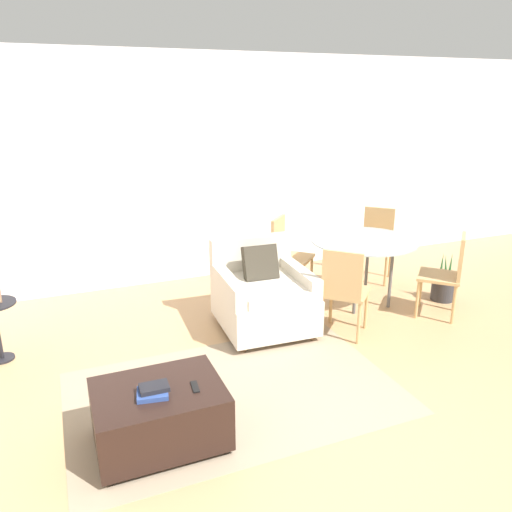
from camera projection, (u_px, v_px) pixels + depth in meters
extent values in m
plane|color=tan|center=(350.00, 437.00, 3.45)|extent=(20.00, 20.00, 0.00)
cube|color=white|center=(200.00, 170.00, 6.12)|extent=(12.00, 0.06, 2.75)
cube|color=gray|center=(235.00, 392.00, 3.97)|extent=(2.56, 1.65, 0.00)
cube|color=brown|center=(264.00, 437.00, 3.45)|extent=(2.51, 0.06, 0.00)
cube|color=brown|center=(251.00, 418.00, 3.65)|extent=(2.51, 0.06, 0.00)
cube|color=brown|center=(240.00, 400.00, 3.86)|extent=(2.51, 0.06, 0.00)
cube|color=brown|center=(230.00, 385.00, 4.07)|extent=(2.51, 0.06, 0.00)
cube|color=brown|center=(221.00, 370.00, 4.28)|extent=(2.51, 0.06, 0.00)
cube|color=brown|center=(212.00, 358.00, 4.48)|extent=(2.51, 0.06, 0.00)
cube|color=beige|center=(264.00, 307.00, 4.98)|extent=(0.90, 0.97, 0.35)
cube|color=beige|center=(266.00, 287.00, 4.88)|extent=(0.66, 0.83, 0.10)
cube|color=beige|center=(251.00, 257.00, 5.22)|extent=(0.87, 0.16, 0.45)
cube|color=beige|center=(228.00, 286.00, 4.78)|extent=(0.16, 0.86, 0.20)
cube|color=beige|center=(299.00, 277.00, 5.01)|extent=(0.16, 0.86, 0.20)
cylinder|color=brown|center=(243.00, 349.00, 4.59)|extent=(0.05, 0.05, 0.06)
cylinder|color=brown|center=(312.00, 337.00, 4.81)|extent=(0.05, 0.05, 0.06)
cylinder|color=brown|center=(220.00, 316.00, 5.28)|extent=(0.05, 0.05, 0.06)
cylinder|color=brown|center=(282.00, 307.00, 5.50)|extent=(0.05, 0.05, 0.06)
cube|color=#383328|center=(260.00, 263.00, 4.95)|extent=(0.35, 0.22, 0.36)
cube|color=black|center=(160.00, 413.00, 3.34)|extent=(0.85, 0.64, 0.38)
cylinder|color=black|center=(110.00, 482.00, 3.03)|extent=(0.04, 0.04, 0.04)
cylinder|color=black|center=(226.00, 450.00, 3.30)|extent=(0.04, 0.04, 0.04)
cylinder|color=black|center=(100.00, 429.00, 3.50)|extent=(0.04, 0.04, 0.04)
cylinder|color=black|center=(203.00, 405.00, 3.77)|extent=(0.04, 0.04, 0.04)
cube|color=#2D478C|center=(153.00, 393.00, 3.20)|extent=(0.22, 0.20, 0.03)
cube|color=black|center=(154.00, 388.00, 3.21)|extent=(0.19, 0.13, 0.03)
cube|color=black|center=(195.00, 387.00, 3.29)|extent=(0.06, 0.14, 0.01)
cylinder|color=black|center=(2.00, 358.00, 4.46)|extent=(0.21, 0.21, 0.02)
cylinder|color=#99A8AD|center=(364.00, 240.00, 5.45)|extent=(1.16, 1.16, 0.01)
cylinder|color=#59595B|center=(356.00, 282.00, 5.29)|extent=(0.04, 0.04, 0.73)
cylinder|color=#59595B|center=(391.00, 276.00, 5.45)|extent=(0.04, 0.04, 0.73)
cylinder|color=#59595B|center=(334.00, 269.00, 5.69)|extent=(0.04, 0.04, 0.73)
cylinder|color=#59595B|center=(367.00, 264.00, 5.85)|extent=(0.04, 0.04, 0.73)
cube|color=tan|center=(345.00, 292.00, 4.84)|extent=(0.59, 0.59, 0.03)
cube|color=tan|center=(342.00, 275.00, 4.60)|extent=(0.29, 0.29, 0.45)
cylinder|color=tan|center=(366.00, 309.00, 5.00)|extent=(0.03, 0.03, 0.42)
cylinder|color=tan|center=(331.00, 304.00, 5.13)|extent=(0.03, 0.03, 0.42)
cylinder|color=tan|center=(359.00, 324.00, 4.68)|extent=(0.03, 0.03, 0.42)
cylinder|color=tan|center=(322.00, 317.00, 4.81)|extent=(0.03, 0.03, 0.42)
cube|color=tan|center=(439.00, 276.00, 5.25)|extent=(0.59, 0.59, 0.03)
cube|color=tan|center=(461.00, 257.00, 5.11)|extent=(0.29, 0.29, 0.45)
cylinder|color=tan|center=(421.00, 288.00, 5.54)|extent=(0.03, 0.03, 0.42)
cylinder|color=tan|center=(417.00, 300.00, 5.23)|extent=(0.03, 0.03, 0.42)
cylinder|color=tan|center=(455.00, 293.00, 5.41)|extent=(0.03, 0.03, 0.42)
cylinder|color=tan|center=(454.00, 305.00, 5.10)|extent=(0.03, 0.03, 0.42)
cube|color=tan|center=(293.00, 258.00, 5.84)|extent=(0.59, 0.59, 0.03)
cube|color=tan|center=(278.00, 236.00, 5.84)|extent=(0.29, 0.29, 0.45)
cylinder|color=tan|center=(302.00, 283.00, 5.69)|extent=(0.03, 0.03, 0.42)
cylinder|color=tan|center=(311.00, 273.00, 6.01)|extent=(0.03, 0.03, 0.42)
cylinder|color=tan|center=(273.00, 279.00, 5.82)|extent=(0.03, 0.03, 0.42)
cylinder|color=tan|center=(283.00, 269.00, 6.14)|extent=(0.03, 0.03, 0.42)
cube|color=tan|center=(375.00, 247.00, 6.26)|extent=(0.59, 0.59, 0.03)
cube|color=tan|center=(379.00, 225.00, 6.35)|extent=(0.29, 0.29, 0.45)
cylinder|color=tan|center=(356.00, 266.00, 6.24)|extent=(0.03, 0.03, 0.42)
cylinder|color=tan|center=(386.00, 270.00, 6.10)|extent=(0.03, 0.03, 0.42)
cylinder|color=tan|center=(362.00, 258.00, 6.55)|extent=(0.03, 0.03, 0.42)
cylinder|color=tan|center=(390.00, 261.00, 6.42)|extent=(0.03, 0.03, 0.42)
cylinder|color=#333338|center=(443.00, 290.00, 5.73)|extent=(0.26, 0.26, 0.24)
cylinder|color=black|center=(444.00, 281.00, 5.69)|extent=(0.24, 0.24, 0.02)
cone|color=#2D6B38|center=(450.00, 266.00, 5.66)|extent=(0.05, 0.06, 0.32)
cone|color=#2D6B38|center=(442.00, 266.00, 5.67)|extent=(0.08, 0.07, 0.31)
cone|color=#2D6B38|center=(446.00, 268.00, 5.62)|extent=(0.07, 0.06, 0.31)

